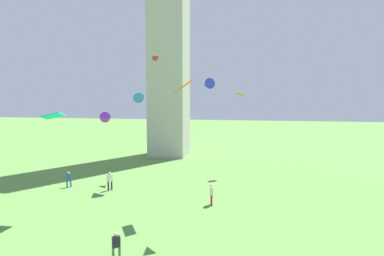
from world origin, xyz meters
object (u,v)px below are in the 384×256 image
(person_3, at_px, (116,245))
(person_0, at_px, (110,180))
(person_2, at_px, (212,193))
(kite_flying_3, at_px, (183,87))
(kite_flying_6, at_px, (137,95))
(person_1, at_px, (69,178))
(kite_flying_4, at_px, (53,116))
(kite_flying_7, at_px, (207,85))
(kite_flying_0, at_px, (106,118))
(kite_flying_1, at_px, (240,94))
(kite_flying_2, at_px, (157,57))

(person_3, bearing_deg, person_0, 76.14)
(person_2, distance_m, person_3, 10.77)
(kite_flying_3, distance_m, kite_flying_6, 9.15)
(person_1, distance_m, kite_flying_3, 16.06)
(person_1, bearing_deg, kite_flying_4, 73.71)
(person_2, bearing_deg, person_0, -110.21)
(kite_flying_7, bearing_deg, kite_flying_6, -77.69)
(kite_flying_0, height_order, kite_flying_1, kite_flying_1)
(person_0, bearing_deg, kite_flying_4, 13.96)
(person_3, distance_m, kite_flying_7, 11.46)
(kite_flying_6, bearing_deg, kite_flying_2, -130.23)
(person_0, relative_size, kite_flying_4, 1.19)
(kite_flying_1, distance_m, kite_flying_7, 15.97)
(person_1, xyz_separation_m, person_3, (10.73, -12.65, 0.01))
(person_2, xyz_separation_m, kite_flying_7, (0.18, -4.13, 8.79))
(person_1, relative_size, kite_flying_3, 0.79)
(kite_flying_1, height_order, kite_flying_2, kite_flying_2)
(kite_flying_6, relative_size, kite_flying_7, 1.64)
(person_3, xyz_separation_m, kite_flying_4, (-7.54, 5.85, 6.66))
(person_0, relative_size, kite_flying_1, 1.73)
(person_1, distance_m, kite_flying_6, 10.82)
(person_3, xyz_separation_m, kite_flying_7, (4.15, 5.88, 8.91))
(kite_flying_2, height_order, kite_flying_4, kite_flying_2)
(kite_flying_1, distance_m, kite_flying_4, 20.81)
(kite_flying_2, height_order, kite_flying_7, kite_flying_2)
(person_2, distance_m, kite_flying_2, 17.27)
(kite_flying_0, xyz_separation_m, kite_flying_4, (3.54, -16.08, 1.23))
(person_3, relative_size, kite_flying_2, 1.28)
(person_0, height_order, person_2, person_2)
(kite_flying_3, relative_size, kite_flying_6, 0.92)
(person_3, bearing_deg, kite_flying_2, 59.73)
(person_3, height_order, kite_flying_0, kite_flying_0)
(kite_flying_2, bearing_deg, person_1, 179.52)
(kite_flying_0, xyz_separation_m, kite_flying_6, (6.83, -6.90, 2.89))
(kite_flying_0, bearing_deg, person_3, -95.12)
(kite_flying_4, bearing_deg, kite_flying_3, -173.08)
(kite_flying_2, height_order, kite_flying_3, kite_flying_2)
(kite_flying_3, relative_size, kite_flying_7, 1.52)
(kite_flying_3, bearing_deg, person_1, 31.44)
(person_3, bearing_deg, kite_flying_4, 101.74)
(person_1, height_order, kite_flying_3, kite_flying_3)
(person_2, height_order, kite_flying_0, kite_flying_0)
(kite_flying_3, bearing_deg, person_3, 127.19)
(person_2, xyz_separation_m, kite_flying_6, (-8.23, 5.02, 8.20))
(kite_flying_3, xyz_separation_m, kite_flying_4, (-9.48, -2.46, -2.19))
(person_3, distance_m, kite_flying_3, 12.30)
(kite_flying_4, relative_size, kite_flying_6, 0.70)
(kite_flying_0, distance_m, kite_flying_1, 17.10)
(kite_flying_1, distance_m, kite_flying_3, 13.99)
(kite_flying_1, bearing_deg, kite_flying_3, -143.90)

